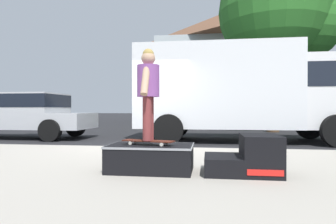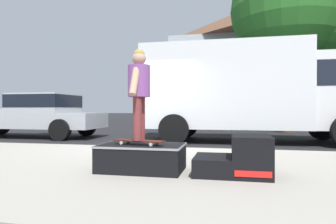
# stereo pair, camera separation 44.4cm
# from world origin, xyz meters

# --- Properties ---
(ground_plane) EXTENTS (140.00, 140.00, 0.00)m
(ground_plane) POSITION_xyz_m (0.00, 0.00, 0.00)
(ground_plane) COLOR black
(sidewalk_slab) EXTENTS (50.00, 5.00, 0.12)m
(sidewalk_slab) POSITION_xyz_m (0.00, -3.00, 0.06)
(sidewalk_slab) COLOR #A8A093
(sidewalk_slab) RESTS_ON ground
(skate_box) EXTENTS (1.25, 0.78, 0.39)m
(skate_box) POSITION_xyz_m (1.02, -3.32, 0.33)
(skate_box) COLOR black
(skate_box) RESTS_ON sidewalk_slab
(kicker_ramp) EXTENTS (1.05, 0.77, 0.56)m
(kicker_ramp) POSITION_xyz_m (2.43, -3.32, 0.35)
(kicker_ramp) COLOR black
(kicker_ramp) RESTS_ON sidewalk_slab
(skateboard) EXTENTS (0.81, 0.37, 0.07)m
(skateboard) POSITION_xyz_m (0.99, -3.36, 0.57)
(skateboard) COLOR #4C1E14
(skateboard) RESTS_ON skate_box
(skater_kid) EXTENTS (0.33, 0.69, 1.35)m
(skater_kid) POSITION_xyz_m (0.99, -3.36, 1.38)
(skater_kid) COLOR brown
(skater_kid) RESTS_ON skateboard
(box_truck) EXTENTS (6.91, 2.63, 3.05)m
(box_truck) POSITION_xyz_m (3.06, 2.20, 1.70)
(box_truck) COLOR white
(box_truck) RESTS_ON ground
(pickup_truck_silver) EXTENTS (5.70, 2.09, 1.61)m
(pickup_truck_silver) POSITION_xyz_m (-4.95, 2.20, 0.89)
(pickup_truck_silver) COLOR #B2B5BA
(pickup_truck_silver) RESTS_ON ground
(street_tree_neighbour) EXTENTS (5.45, 4.96, 7.97)m
(street_tree_neighbour) POSITION_xyz_m (5.09, 6.52, 5.33)
(street_tree_neighbour) COLOR brown
(street_tree_neighbour) RESTS_ON ground
(house_behind) EXTENTS (9.54, 8.23, 8.40)m
(house_behind) POSITION_xyz_m (2.72, 15.64, 4.24)
(house_behind) COLOR silver
(house_behind) RESTS_ON ground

